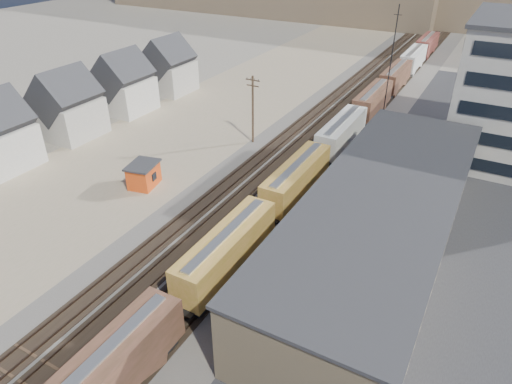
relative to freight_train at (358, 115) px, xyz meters
The scene contains 12 objects.
ground 53.35m from the freight_train, 94.09° to the right, with size 300.00×300.00×0.00m, color #6B6356.
ballast_bed 5.65m from the freight_train, 140.45° to the right, with size 18.00×200.00×0.06m, color #4C4742.
dirt_yard 27.33m from the freight_train, 151.10° to the right, with size 24.00×180.00×0.03m, color gray.
asphalt_lot 25.84m from the freight_train, 44.90° to the right, with size 26.00×120.00×0.04m, color #232326.
rail_tracks 6.00m from the freight_train, 144.20° to the right, with size 11.40×200.00×0.24m.
freight_train is the anchor object (origin of this frame).
warehouse 30.29m from the freight_train, 68.33° to the right, with size 12.40×40.40×7.25m.
utility_pole_north 16.78m from the freight_train, 137.84° to the right, with size 2.20×0.32×10.00m.
radio_mast 9.59m from the freight_train, 72.22° to the left, with size 1.20×0.16×18.00m.
townhouse_row 47.15m from the freight_train, 143.34° to the right, with size 8.15×68.16×10.47m.
maintenance_shed 33.98m from the freight_train, 121.56° to the right, with size 3.94×4.66×3.00m.
parked_car_blue 18.10m from the freight_train, ahead, with size 2.38×5.17×1.44m, color navy.
Camera 1 is at (21.88, -12.28, 28.38)m, focal length 32.00 mm.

